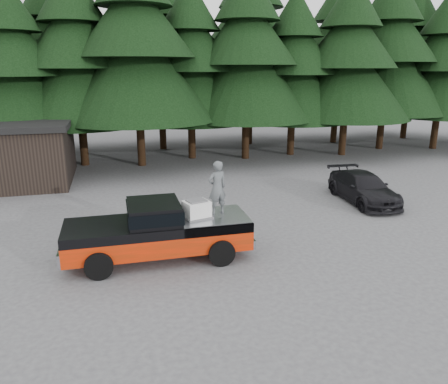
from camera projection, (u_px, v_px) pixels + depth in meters
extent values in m
plane|color=#464749|center=(205.00, 256.00, 14.43)|extent=(120.00, 120.00, 0.00)
cube|color=black|center=(154.00, 211.00, 13.75)|extent=(1.66, 1.90, 0.59)
cube|color=silver|center=(197.00, 210.00, 13.98)|extent=(0.93, 0.84, 0.53)
imported|color=#515658|center=(217.00, 188.00, 14.18)|extent=(0.75, 0.59, 1.79)
imported|color=black|center=(363.00, 188.00, 20.04)|extent=(2.05, 4.65, 1.33)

